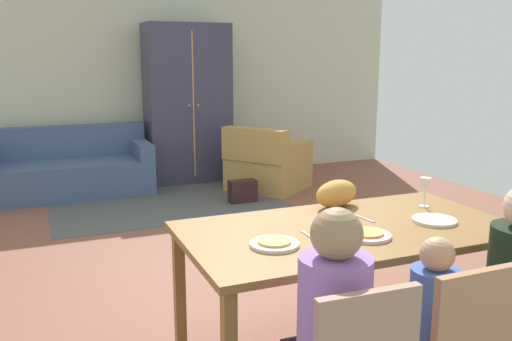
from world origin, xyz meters
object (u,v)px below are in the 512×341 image
Objects in this scene: dining_table at (348,239)px; plate_near_man at (274,244)px; plate_near_child at (367,235)px; person_woman at (510,304)px; plate_near_woman at (434,220)px; couch at (68,170)px; person_child at (426,340)px; armoire at (188,104)px; wine_glass at (425,186)px; handbag at (243,191)px; cat at (336,193)px; armchair at (267,165)px.

dining_table is 7.31× the size of plate_near_man.
plate_near_child is 0.23× the size of person_woman.
plate_near_woman is 4.92m from couch.
person_child is at bearing -130.95° from plate_near_woman.
plate_near_man reaches higher than dining_table.
dining_table is at bearing 90.00° from plate_near_child.
armoire is at bearing 91.35° from plate_near_woman.
person_child is (-0.66, -0.86, -0.46)m from wine_glass.
handbag is (0.15, 3.43, -0.64)m from plate_near_woman.
handbag is at bearing 71.55° from plate_near_man.
handbag is at bearing 78.97° from dining_table.
plate_near_woman is (1.01, 0.02, 0.00)m from plate_near_man.
person_woman reaches higher than handbag.
person_woman is at bearing -28.96° from plate_near_man.
wine_glass is (0.16, 0.28, 0.12)m from plate_near_woman.
wine_glass is at bearing 79.46° from person_woman.
armoire is at bearing 93.39° from wine_glass.
couch is at bearing 91.71° from cat.
person_child is 0.51m from person_woman.
plate_near_woman is 3.50m from handbag.
wine_glass reaches higher than plate_near_child.
person_woman is 3.47× the size of cat.
wine_glass reaches higher than armchair.
plate_near_man is 0.51m from plate_near_child.
wine_glass is (0.66, 0.18, 0.20)m from dining_table.
plate_near_child is 0.13× the size of couch.
dining_table is 3.99m from armchair.
plate_near_woman is 0.21× the size of armchair.
plate_near_man is at bearing -112.93° from armchair.
plate_near_woman is at bearing -99.51° from armchair.
armoire is (0.39, 5.39, 0.62)m from person_child.
cat is at bearing 75.24° from plate_near_child.
handbag is (-0.51, -0.47, -0.19)m from armchair.
armchair reaches higher than plate_near_child.
armoire reaches higher than wine_glass.
dining_table is 0.52m from plate_near_man.
plate_near_woman is (0.50, 0.08, 0.00)m from plate_near_child.
couch is at bearing 108.30° from person_woman.
cat is 0.16× the size of couch.
cat is (0.15, 0.57, 0.08)m from plate_near_child.
armoire reaches higher than plate_near_man.
dining_table is at bearing 89.99° from person_child.
person_child is at bearing -114.62° from cat.
person_woman is 5.41m from armoire.
dining_table is 1.53× the size of armchair.
person_woman reaches higher than plate_near_man.
person_woman is at bearing 0.57° from person_child.
plate_near_woman is 4.82m from armoire.
person_child is at bearing -104.47° from armchair.
couch is at bearing -172.20° from armoire.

